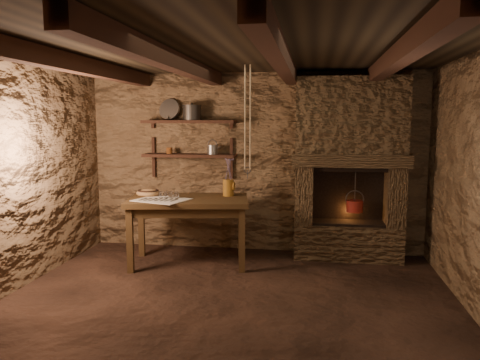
% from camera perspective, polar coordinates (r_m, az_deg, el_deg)
% --- Properties ---
extents(floor, '(4.50, 4.50, 0.00)m').
position_cam_1_polar(floor, '(4.67, -1.62, -14.99)').
color(floor, black).
rests_on(floor, ground).
extents(back_wall, '(4.50, 0.04, 2.40)m').
position_cam_1_polar(back_wall, '(6.33, 1.69, 2.13)').
color(back_wall, brown).
rests_on(back_wall, floor).
extents(front_wall, '(4.50, 0.04, 2.40)m').
position_cam_1_polar(front_wall, '(2.46, -10.44, -6.38)').
color(front_wall, brown).
rests_on(front_wall, floor).
extents(left_wall, '(0.04, 4.00, 2.40)m').
position_cam_1_polar(left_wall, '(5.26, -26.51, 0.29)').
color(left_wall, brown).
rests_on(left_wall, floor).
extents(ceiling, '(4.50, 4.00, 0.04)m').
position_cam_1_polar(ceiling, '(4.37, -1.74, 15.55)').
color(ceiling, black).
rests_on(ceiling, back_wall).
extents(beam_far_left, '(0.14, 3.95, 0.16)m').
position_cam_1_polar(beam_far_left, '(4.86, -19.88, 13.22)').
color(beam_far_left, black).
rests_on(beam_far_left, ceiling).
extents(beam_mid_left, '(0.14, 3.95, 0.16)m').
position_cam_1_polar(beam_mid_left, '(4.47, -8.24, 14.12)').
color(beam_mid_left, black).
rests_on(beam_mid_left, ceiling).
extents(beam_mid_right, '(0.14, 3.95, 0.16)m').
position_cam_1_polar(beam_mid_right, '(4.29, 5.05, 14.46)').
color(beam_mid_right, black).
rests_on(beam_mid_right, ceiling).
extents(beam_far_right, '(0.14, 3.95, 0.16)m').
position_cam_1_polar(beam_far_right, '(4.34, 18.77, 14.03)').
color(beam_far_right, black).
rests_on(beam_far_right, ceiling).
extents(shelf_lower, '(1.25, 0.30, 0.04)m').
position_cam_1_polar(shelf_lower, '(6.33, -6.16, 3.00)').
color(shelf_lower, black).
rests_on(shelf_lower, back_wall).
extents(shelf_upper, '(1.25, 0.30, 0.04)m').
position_cam_1_polar(shelf_upper, '(6.31, -6.22, 7.08)').
color(shelf_upper, black).
rests_on(shelf_upper, back_wall).
extents(hearth, '(1.43, 0.51, 2.30)m').
position_cam_1_polar(hearth, '(6.06, 13.22, 1.95)').
color(hearth, '#3C2D1E').
rests_on(hearth, floor).
extents(work_table, '(1.56, 1.06, 0.83)m').
position_cam_1_polar(work_table, '(5.83, -6.27, -5.90)').
color(work_table, '#362413').
rests_on(work_table, floor).
extents(linen_cloth, '(0.70, 0.63, 0.01)m').
position_cam_1_polar(linen_cloth, '(5.65, -9.51, -2.39)').
color(linen_cloth, white).
rests_on(linen_cloth, work_table).
extents(pewter_cutlery_row, '(0.53, 0.33, 0.01)m').
position_cam_1_polar(pewter_cutlery_row, '(5.63, -9.57, -2.33)').
color(pewter_cutlery_row, gray).
rests_on(pewter_cutlery_row, linen_cloth).
extents(drinking_glasses, '(0.19, 0.06, 0.08)m').
position_cam_1_polar(drinking_glasses, '(5.74, -8.98, -1.80)').
color(drinking_glasses, white).
rests_on(drinking_glasses, linen_cloth).
extents(stoneware_jug, '(0.18, 0.18, 0.48)m').
position_cam_1_polar(stoneware_jug, '(5.85, -1.41, 0.04)').
color(stoneware_jug, '#905D1B').
rests_on(stoneware_jug, work_table).
extents(wooden_bowl, '(0.37, 0.37, 0.11)m').
position_cam_1_polar(wooden_bowl, '(5.99, -11.11, -1.57)').
color(wooden_bowl, '#9E7344').
rests_on(wooden_bowl, work_table).
extents(iron_stockpot, '(0.32, 0.32, 0.18)m').
position_cam_1_polar(iron_stockpot, '(6.30, -5.87, 8.09)').
color(iron_stockpot, '#312E2C').
rests_on(iron_stockpot, shelf_upper).
extents(tin_pan, '(0.31, 0.17, 0.29)m').
position_cam_1_polar(tin_pan, '(6.49, -8.59, 8.51)').
color(tin_pan, gray).
rests_on(tin_pan, shelf_upper).
extents(small_kettle, '(0.20, 0.16, 0.19)m').
position_cam_1_polar(small_kettle, '(6.25, -3.37, 3.73)').
color(small_kettle, gray).
rests_on(small_kettle, shelf_lower).
extents(rusty_tin, '(0.09, 0.09, 0.08)m').
position_cam_1_polar(rusty_tin, '(6.40, -8.60, 3.56)').
color(rusty_tin, '#532910').
rests_on(rusty_tin, shelf_lower).
extents(red_pot, '(0.24, 0.24, 0.54)m').
position_cam_1_polar(red_pot, '(6.09, 13.79, -3.01)').
color(red_pot, maroon).
rests_on(red_pot, hearth).
extents(hanging_ropes, '(0.08, 0.08, 1.20)m').
position_cam_1_polar(hanging_ropes, '(5.35, 0.94, 7.61)').
color(hanging_ropes, beige).
rests_on(hanging_ropes, ceiling).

